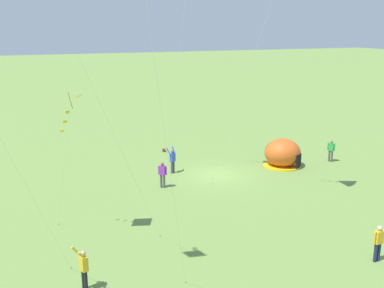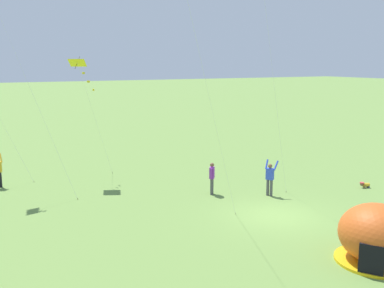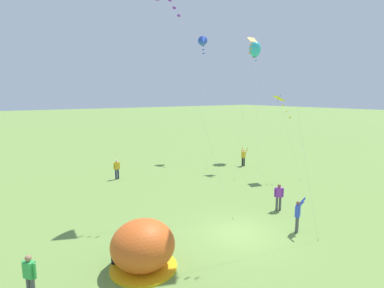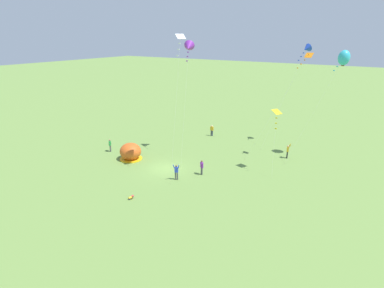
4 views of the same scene
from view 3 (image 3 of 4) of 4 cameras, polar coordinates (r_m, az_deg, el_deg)
The scene contains 11 objects.
ground_plane at distance 16.61m, azimuth 8.77°, elevation -16.52°, with size 300.00×300.00×0.00m, color olive.
popup_tent at distance 13.31m, azimuth -9.35°, elevation -18.63°, with size 2.81×2.81×2.10m.
person_flying_kite at distance 31.07m, azimuth 9.77°, elevation -2.34°, with size 0.58×0.70×1.89m.
person_center_field at distance 26.67m, azimuth -14.13°, elevation -4.50°, with size 0.59×0.25×1.72m.
person_near_tent at distance 12.80m, azimuth -28.52°, elevation -21.11°, with size 0.42×0.49×1.72m.
person_watching_sky at distance 19.81m, azimuth 16.20°, elevation -9.43°, with size 0.48×0.42×1.72m.
person_with_toddler at distance 17.12m, azimuth 19.50°, elevation -12.51°, with size 0.72×0.64×1.89m.
kite_blue at distance 35.22m, azimuth 2.09°, elevation 18.90°, with size 4.05×5.90×13.72m.
kite_cyan at distance 36.00m, azimuth 11.91°, elevation 17.26°, with size 4.72×5.58×13.16m.
kite_yellow at distance 26.93m, azimuth 16.50°, elevation 7.77°, with size 1.35×2.72×7.28m.
kite_orange at distance 31.47m, azimuth 11.25°, elevation 18.14°, with size 5.81×4.07×12.89m.
Camera 3 is at (-10.45, -10.70, 7.21)m, focal length 28.00 mm.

